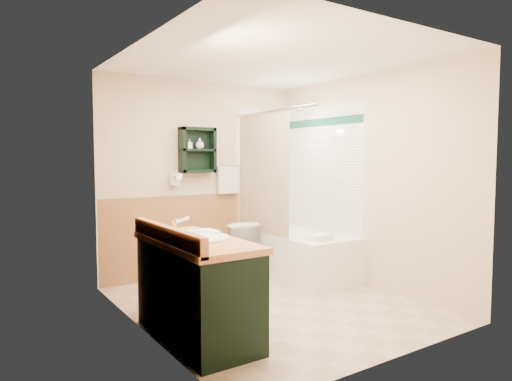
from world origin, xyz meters
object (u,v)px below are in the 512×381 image
object	(u,v)px
toilet	(233,248)
soap_bottle_a	(190,146)
vanity	(197,289)
soap_bottle_b	(200,145)
wall_shelf	(198,150)
hair_dryer	(174,179)
vanity_book	(158,222)
bathtub	(299,254)

from	to	relation	value
toilet	soap_bottle_a	world-z (taller)	soap_bottle_a
vanity	soap_bottle_b	world-z (taller)	soap_bottle_b
wall_shelf	hair_dryer	xyz separation A→B (m)	(-0.30, 0.02, -0.35)
toilet	soap_bottle_b	distance (m)	1.34
vanity	toilet	xyz separation A→B (m)	(1.25, 1.54, -0.07)
wall_shelf	soap_bottle_b	world-z (taller)	wall_shelf
vanity_book	soap_bottle_a	world-z (taller)	soap_bottle_a
wall_shelf	bathtub	world-z (taller)	wall_shelf
vanity_book	soap_bottle_a	bearing A→B (deg)	68.52
vanity_book	soap_bottle_a	size ratio (longest dim) A/B	1.80
vanity_book	wall_shelf	bearing A→B (deg)	65.64
bathtub	soap_bottle_a	world-z (taller)	soap_bottle_a
hair_dryer	soap_bottle_b	world-z (taller)	soap_bottle_b
hair_dryer	toilet	world-z (taller)	hair_dryer
soap_bottle_b	bathtub	bearing A→B (deg)	-34.62
hair_dryer	toilet	xyz separation A→B (m)	(0.66, -0.26, -0.86)
hair_dryer	soap_bottle_b	size ratio (longest dim) A/B	1.84
vanity	vanity_book	distance (m)	0.67
hair_dryer	toilet	bearing A→B (deg)	-21.38
soap_bottle_a	soap_bottle_b	bearing A→B (deg)	0.00
wall_shelf	vanity	world-z (taller)	wall_shelf
bathtub	vanity	bearing A→B (deg)	-150.77
vanity_book	soap_bottle_b	distance (m)	1.88
wall_shelf	soap_bottle_b	distance (m)	0.07
wall_shelf	hair_dryer	world-z (taller)	wall_shelf
hair_dryer	vanity_book	world-z (taller)	hair_dryer
hair_dryer	soap_bottle_a	world-z (taller)	soap_bottle_a
vanity	toilet	bearing A→B (deg)	50.82
vanity_book	soap_bottle_b	size ratio (longest dim) A/B	1.61
vanity	bathtub	size ratio (longest dim) A/B	0.85
soap_bottle_b	vanity_book	bearing A→B (deg)	-128.39
soap_bottle_a	soap_bottle_b	world-z (taller)	soap_bottle_b
toilet	soap_bottle_b	bearing A→B (deg)	-32.51
toilet	soap_bottle_b	world-z (taller)	soap_bottle_b
vanity_book	toilet	bearing A→B (deg)	52.13
soap_bottle_a	soap_bottle_b	distance (m)	0.14
vanity	vanity_book	xyz separation A→B (m)	(-0.17, 0.39, 0.51)
vanity	hair_dryer	bearing A→B (deg)	71.66
hair_dryer	vanity_book	distance (m)	1.62
bathtub	soap_bottle_a	size ratio (longest dim) A/B	12.88
hair_dryer	wall_shelf	bearing A→B (deg)	-4.76
bathtub	vanity_book	xyz separation A→B (m)	(-2.08, -0.68, 0.65)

